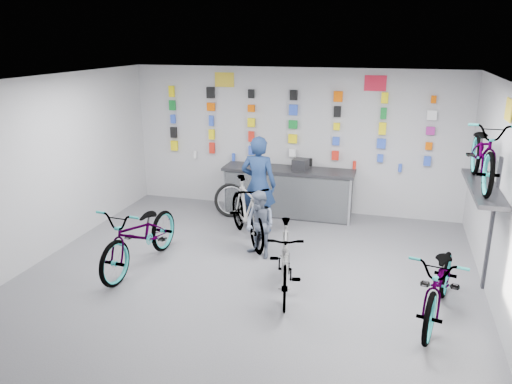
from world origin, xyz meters
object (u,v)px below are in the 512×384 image
(counter, at_px, (288,193))
(bike_left, at_px, (141,235))
(clerk, at_px, (259,185))
(bike_center, at_px, (285,260))
(bike_right, at_px, (441,283))
(bike_service, at_px, (247,211))
(customer, at_px, (260,225))

(counter, distance_m, bike_left, 3.52)
(counter, relative_size, clerk, 1.46)
(bike_left, relative_size, clerk, 1.14)
(counter, xyz_separation_m, bike_center, (0.66, -3.26, 0.03))
(bike_right, bearing_deg, counter, 141.15)
(bike_left, relative_size, bike_service, 1.09)
(bike_center, bearing_deg, bike_service, 110.62)
(bike_right, height_order, clerk, clerk)
(counter, bearing_deg, customer, -90.41)
(counter, distance_m, bike_right, 4.39)
(clerk, bearing_deg, customer, 107.41)
(clerk, relative_size, customer, 1.61)
(bike_right, xyz_separation_m, clerk, (-3.12, 2.39, 0.40))
(bike_center, xyz_separation_m, customer, (-0.68, 1.10, 0.06))
(bike_center, bearing_deg, bike_right, -15.98)
(bike_center, xyz_separation_m, clerk, (-1.01, 2.24, 0.41))
(bike_center, distance_m, bike_service, 2.01)
(bike_center, relative_size, clerk, 0.93)
(bike_center, height_order, bike_service, bike_service)
(bike_center, height_order, customer, customer)
(clerk, height_order, customer, clerk)
(bike_service, height_order, clerk, clerk)
(counter, height_order, bike_service, bike_service)
(bike_left, bearing_deg, clerk, 59.97)
(counter, bearing_deg, bike_center, -78.57)
(bike_left, bearing_deg, bike_right, 0.05)
(clerk, bearing_deg, bike_right, 143.54)
(bike_left, height_order, clerk, clerk)
(counter, height_order, bike_center, bike_center)
(counter, height_order, customer, customer)
(clerk, bearing_deg, bike_service, 83.61)
(counter, distance_m, customer, 2.17)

